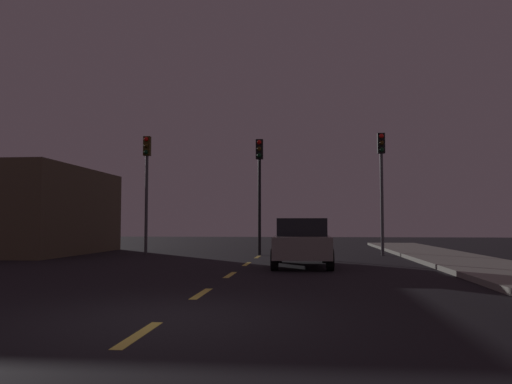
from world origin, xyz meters
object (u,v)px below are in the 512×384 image
object	(u,v)px
traffic_signal_right	(382,170)
traffic_signal_left	(147,172)
car_stopped_ahead	(302,242)
traffic_signal_center	(259,174)

from	to	relation	value
traffic_signal_right	traffic_signal_left	bearing A→B (deg)	180.00
traffic_signal_left	car_stopped_ahead	bearing A→B (deg)	-39.80
car_stopped_ahead	traffic_signal_right	bearing A→B (deg)	60.16
traffic_signal_center	traffic_signal_right	world-z (taller)	traffic_signal_right
traffic_signal_left	traffic_signal_center	size ratio (longest dim) A/B	1.04
traffic_signal_left	traffic_signal_right	distance (m)	10.66
traffic_signal_left	traffic_signal_right	bearing A→B (deg)	-0.00
traffic_signal_left	traffic_signal_center	xyz separation A→B (m)	(5.24, -0.00, -0.14)
traffic_signal_center	car_stopped_ahead	xyz separation A→B (m)	(1.97, -6.01, -2.85)
traffic_signal_center	car_stopped_ahead	distance (m)	6.93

